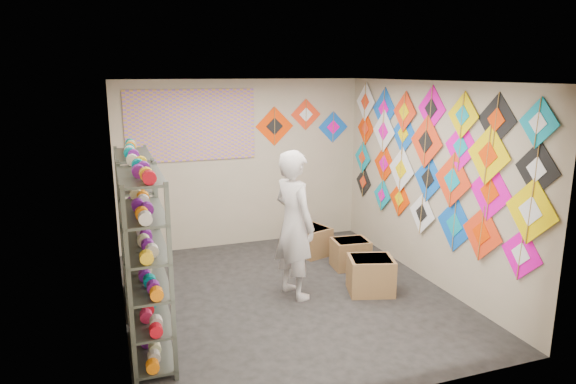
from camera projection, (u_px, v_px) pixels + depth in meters
name	position (u px, v px, depth m)	size (l,w,h in m)	color
ground	(288.00, 296.00, 6.59)	(4.50, 4.50, 0.00)	black
room_walls	(288.00, 170.00, 6.21)	(4.50, 4.50, 4.50)	tan
shelf_rack_front	(146.00, 267.00, 5.01)	(0.40, 1.10, 1.90)	#4C5147
shelf_rack_back	(138.00, 229.00, 6.21)	(0.40, 1.10, 1.90)	#4C5147
string_spools	(141.00, 238.00, 5.59)	(0.12, 2.36, 0.12)	#EE2359
kite_wall_display	(431.00, 162.00, 6.79)	(0.06, 4.30, 2.06)	#EB04AC
back_wall_kites	(301.00, 123.00, 8.52)	(1.64, 0.02, 0.76)	#F33700
poster	(192.00, 125.00, 7.92)	(2.00, 0.01, 1.10)	#8153B4
shopkeeper	(294.00, 225.00, 6.42)	(0.63, 0.79, 1.89)	beige
carton_a	(371.00, 275.00, 6.65)	(0.57, 0.47, 0.47)	olive
carton_b	(350.00, 254.00, 7.52)	(0.51, 0.42, 0.42)	olive
carton_c	(312.00, 241.00, 8.05)	(0.46, 0.51, 0.44)	olive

